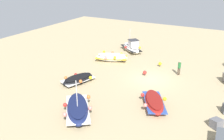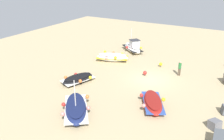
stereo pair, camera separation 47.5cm
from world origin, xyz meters
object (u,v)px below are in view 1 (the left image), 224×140
fishing_boat_1 (131,47)px  fishing_boat_4 (78,109)px  mooring_buoy_0 (160,64)px  fishing_boat_3 (78,79)px  fishing_boat_0 (154,102)px  mooring_buoy_1 (145,73)px  fishing_boat_2 (112,57)px  person_walking (179,67)px

fishing_boat_1 → fishing_boat_4: (17.15, 3.02, -0.12)m
mooring_buoy_0 → fishing_boat_3: bearing=-35.5°
fishing_boat_0 → mooring_buoy_0: fishing_boat_0 is taller
fishing_boat_1 → mooring_buoy_0: size_ratio=7.14×
fishing_boat_0 → fishing_boat_4: fishing_boat_4 is taller
fishing_boat_1 → mooring_buoy_1: 8.67m
fishing_boat_3 → mooring_buoy_1: fishing_boat_3 is taller
fishing_boat_4 → fishing_boat_2: bearing=-21.9°
fishing_boat_0 → fishing_boat_1: (-12.94, -8.03, 0.24)m
fishing_boat_3 → mooring_buoy_0: size_ratio=6.61×
fishing_boat_3 → fishing_boat_1: bearing=-163.8°
fishing_boat_3 → mooring_buoy_1: size_ratio=6.68×
fishing_boat_1 → fishing_boat_2: size_ratio=0.94×
fishing_boat_1 → fishing_boat_4: bearing=-39.6°
fishing_boat_1 → fishing_boat_3: (12.22, -0.53, -0.26)m
person_walking → fishing_boat_4: bearing=129.7°
fishing_boat_4 → person_walking: (-11.99, 5.15, 0.46)m
fishing_boat_1 → person_walking: (5.16, 8.17, 0.34)m
fishing_boat_0 → fishing_boat_2: bearing=17.8°
person_walking → mooring_buoy_0: size_ratio=2.88×
mooring_buoy_1 → fishing_boat_3: bearing=-46.9°
fishing_boat_0 → fishing_boat_1: size_ratio=1.01×
mooring_buoy_1 → fishing_boat_0: bearing=28.4°
fishing_boat_4 → fishing_boat_0: bearing=-88.3°
fishing_boat_1 → mooring_buoy_0: 6.68m
fishing_boat_2 → fishing_boat_4: bearing=-93.5°
mooring_buoy_0 → mooring_buoy_1: mooring_buoy_0 is taller
mooring_buoy_1 → fishing_boat_4: bearing=-10.6°
fishing_boat_2 → mooring_buoy_1: (2.41, 5.57, -0.14)m
fishing_boat_2 → mooring_buoy_0: size_ratio=7.58×
fishing_boat_1 → mooring_buoy_0: bearing=6.4°
fishing_boat_1 → fishing_boat_3: size_ratio=1.08×
fishing_boat_1 → person_walking: size_ratio=2.48×
fishing_boat_4 → mooring_buoy_1: 10.18m
fishing_boat_0 → fishing_boat_2: (-8.20, -8.70, 0.09)m
fishing_boat_4 → mooring_buoy_0: (-13.42, 2.51, -0.14)m
fishing_boat_2 → person_walking: (0.43, 8.85, 0.48)m
fishing_boat_3 → mooring_buoy_1: (-5.07, 5.43, -0.01)m
fishing_boat_1 → mooring_buoy_0: (3.74, 5.53, -0.26)m
fishing_boat_0 → mooring_buoy_0: bearing=-13.7°
fishing_boat_0 → mooring_buoy_0: 9.54m
mooring_buoy_0 → mooring_buoy_1: size_ratio=1.01×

